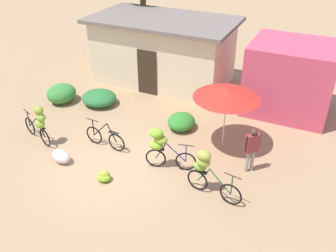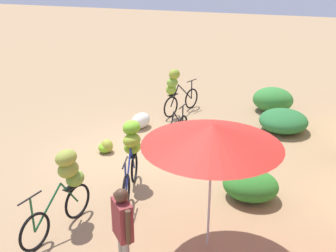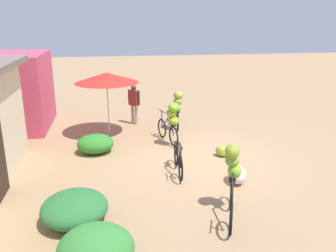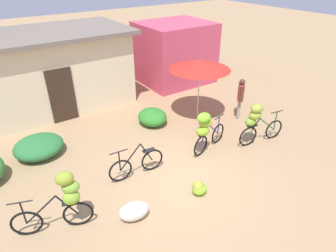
% 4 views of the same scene
% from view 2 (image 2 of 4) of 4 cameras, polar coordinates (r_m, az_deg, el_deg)
% --- Properties ---
extents(ground_plane, '(60.00, 60.00, 0.00)m').
position_cam_2_polar(ground_plane, '(10.27, -4.62, -4.04)').
color(ground_plane, '#A3815A').
extents(hedge_bush_front_left, '(1.15, 1.27, 0.77)m').
position_cam_2_polar(hedge_bush_front_left, '(13.50, 14.40, 3.59)').
color(hedge_bush_front_left, '#368335').
rests_on(hedge_bush_front_left, ground).
extents(hedge_bush_front_right, '(1.46, 1.36, 0.59)m').
position_cam_2_polar(hedge_bush_front_right, '(12.02, 15.78, 0.70)').
color(hedge_bush_front_right, '#2A6F36').
rests_on(hedge_bush_front_right, ground).
extents(hedge_bush_mid, '(1.01, 1.13, 0.58)m').
position_cam_2_polar(hedge_bush_mid, '(8.53, 11.42, -8.05)').
color(hedge_bush_mid, '#2F802B').
rests_on(hedge_bush_mid, ground).
extents(market_umbrella, '(2.20, 2.20, 2.22)m').
position_cam_2_polar(market_umbrella, '(6.27, 6.18, -1.22)').
color(market_umbrella, beige).
rests_on(market_umbrella, ground).
extents(bicycle_leftmost, '(1.65, 0.69, 1.50)m').
position_cam_2_polar(bicycle_leftmost, '(12.56, 1.07, 5.23)').
color(bicycle_leftmost, black).
rests_on(bicycle_leftmost, ground).
extents(bicycle_near_pile, '(1.62, 0.19, 1.00)m').
position_cam_2_polar(bicycle_near_pile, '(10.60, 1.10, -0.93)').
color(bicycle_near_pile, black).
rests_on(bicycle_near_pile, ground).
extents(bicycle_center_loaded, '(1.58, 0.54, 1.43)m').
position_cam_2_polar(bicycle_center_loaded, '(8.54, -5.10, -3.17)').
color(bicycle_center_loaded, black).
rests_on(bicycle_center_loaded, ground).
extents(bicycle_by_shop, '(1.73, 0.45, 1.45)m').
position_cam_2_polar(bicycle_by_shop, '(7.51, -14.05, -7.57)').
color(bicycle_by_shop, black).
rests_on(bicycle_by_shop, ground).
extents(banana_pile_on_ground, '(0.48, 0.48, 0.33)m').
position_cam_2_polar(banana_pile_on_ground, '(10.45, -8.61, -2.85)').
color(banana_pile_on_ground, olive).
rests_on(banana_pile_on_ground, ground).
extents(produce_sack, '(0.77, 0.57, 0.44)m').
position_cam_2_polar(produce_sack, '(11.82, -3.82, 0.75)').
color(produce_sack, silver).
rests_on(produce_sack, ground).
extents(person_vendor, '(0.43, 0.43, 1.55)m').
position_cam_2_polar(person_vendor, '(6.13, -6.33, -13.64)').
color(person_vendor, gray).
rests_on(person_vendor, ground).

